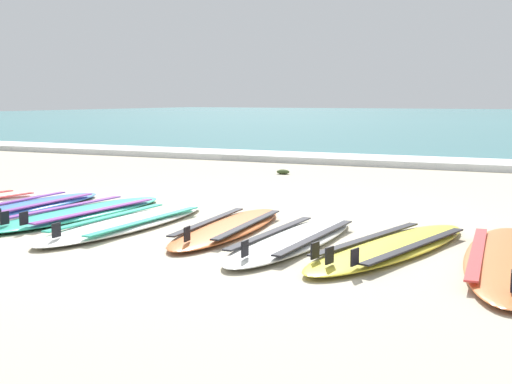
{
  "coord_description": "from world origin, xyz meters",
  "views": [
    {
      "loc": [
        2.89,
        -5.11,
        1.11
      ],
      "look_at": [
        0.16,
        0.6,
        0.25
      ],
      "focal_mm": 48.12,
      "sensor_mm": 36.0,
      "label": 1
    }
  ],
  "objects": [
    {
      "name": "surfboard_3",
      "position": [
        -0.67,
        -0.28,
        0.04
      ],
      "size": [
        0.59,
        2.26,
        0.18
      ],
      "color": "silver",
      "rests_on": "ground"
    },
    {
      "name": "seaweed_clump_near_shoreline",
      "position": [
        -1.12,
        4.2,
        0.03
      ],
      "size": [
        0.2,
        0.16,
        0.07
      ],
      "primitive_type": "ellipsoid",
      "color": "#384723",
      "rests_on": "ground"
    },
    {
      "name": "wave_foam_strip",
      "position": [
        0.0,
        6.43,
        0.06
      ],
      "size": [
        80.0,
        1.18,
        0.11
      ],
      "primitive_type": "cube",
      "color": "white",
      "rests_on": "ground"
    },
    {
      "name": "surfboard_1",
      "position": [
        -2.13,
        0.1,
        0.04
      ],
      "size": [
        0.59,
        2.05,
        0.18
      ],
      "color": "#3875CC",
      "rests_on": "ground"
    },
    {
      "name": "surfboard_2",
      "position": [
        -1.4,
        -0.03,
        0.04
      ],
      "size": [
        0.68,
        2.33,
        0.18
      ],
      "color": "#2DB793",
      "rests_on": "ground"
    },
    {
      "name": "ground_plane",
      "position": [
        0.0,
        0.0,
        0.0
      ],
      "size": [
        80.0,
        80.0,
        0.0
      ],
      "primitive_type": "plane",
      "color": "#B7AD93"
    },
    {
      "name": "surfboard_5",
      "position": [
        0.91,
        -0.3,
        0.04
      ],
      "size": [
        0.56,
        2.09,
        0.18
      ],
      "color": "silver",
      "rests_on": "ground"
    },
    {
      "name": "surfboard_7",
      "position": [
        2.49,
        -0.28,
        0.04
      ],
      "size": [
        0.83,
        2.45,
        0.18
      ],
      "color": "orange",
      "rests_on": "ground"
    },
    {
      "name": "surfboard_6",
      "position": [
        1.66,
        -0.24,
        0.04
      ],
      "size": [
        1.02,
        2.24,
        0.18
      ],
      "color": "yellow",
      "rests_on": "ground"
    },
    {
      "name": "surfboard_4",
      "position": [
        0.22,
        -0.07,
        0.04
      ],
      "size": [
        0.68,
        2.06,
        0.18
      ],
      "color": "orange",
      "rests_on": "ground"
    }
  ]
}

